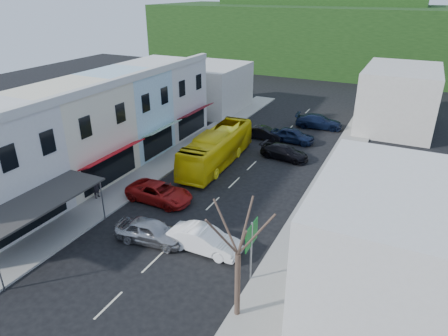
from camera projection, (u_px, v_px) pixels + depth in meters
ground at (186, 229)px, 27.53m from camera, size 120.00×120.00×0.00m
sidewalk_left at (172, 159)px, 38.66m from camera, size 3.00×52.00×0.15m
sidewalk_right at (327, 190)px, 32.74m from camera, size 3.00×52.00×0.15m
shopfront_row at (91, 128)px, 34.91m from camera, size 8.25×30.00×8.00m
right_building at (405, 272)px, 17.26m from camera, size 8.00×9.00×8.00m
distant_block_left at (211, 88)px, 53.18m from camera, size 8.00×10.00×6.00m
distant_block_right at (399, 98)px, 46.34m from camera, size 8.00×12.00×7.00m
hillside at (347, 34)px, 78.72m from camera, size 80.00×26.00×14.00m
bus at (217, 148)px, 37.12m from camera, size 2.99×11.69×3.10m
car_silver at (151, 232)px, 25.94m from camera, size 4.58×2.31×1.40m
car_white at (205, 241)px, 25.06m from camera, size 4.41×1.83×1.40m
car_red at (159, 193)px, 30.90m from camera, size 4.65×2.04×1.40m
car_black_near at (284, 152)px, 38.57m from camera, size 4.69×2.39×1.40m
car_navy_mid at (293, 136)px, 42.71m from camera, size 4.46×1.96×1.40m
car_black_far at (264, 133)px, 43.64m from camera, size 4.43×1.88×1.40m
car_navy_far at (319, 122)px, 47.09m from camera, size 4.67×2.30×1.40m
pedestrian_left at (96, 188)px, 31.04m from camera, size 0.44×0.63×1.70m
direction_sign at (251, 253)px, 21.95m from camera, size 0.26×1.74×3.85m
street_tree at (238, 254)px, 18.74m from camera, size 2.52×2.52×7.63m
traffic_signal at (360, 100)px, 49.93m from camera, size 1.06×1.22×4.61m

